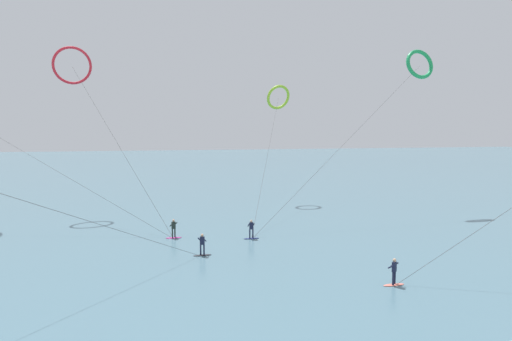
{
  "coord_description": "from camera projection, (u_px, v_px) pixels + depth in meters",
  "views": [
    {
      "loc": [
        -6.63,
        -5.46,
        9.6
      ],
      "look_at": [
        0.0,
        21.54,
        6.98
      ],
      "focal_mm": 29.62,
      "sensor_mm": 36.0,
      "label": 1
    }
  ],
  "objects": [
    {
      "name": "kite_emerald",
      "position": [
        419.0,
        64.0,
        50.04
      ],
      "size": [
        24.61,
        10.08,
        19.32
      ],
      "rotation": [
        0.0,
        0.0,
        0.06
      ],
      "color": "#199351",
      "rests_on": "ground"
    },
    {
      "name": "surfer_charcoal",
      "position": [
        202.0,
        246.0,
        32.24
      ],
      "size": [
        1.4,
        0.7,
        1.7
      ],
      "rotation": [
        0.0,
        0.0,
        5.74
      ],
      "color": "black",
      "rests_on": "ground"
    },
    {
      "name": "kite_lime",
      "position": [
        278.0,
        97.0,
        56.74
      ],
      "size": [
        10.13,
        20.57,
        15.76
      ],
      "rotation": [
        0.0,
        0.0,
        3.36
      ],
      "color": "#8CC62D",
      "rests_on": "ground"
    },
    {
      "name": "sea_water",
      "position": [
        179.0,
        167.0,
        110.76
      ],
      "size": [
        400.0,
        200.0,
        0.08
      ],
      "primitive_type": "cube",
      "color": "slate",
      "rests_on": "ground"
    },
    {
      "name": "kite_crimson",
      "position": [
        72.0,
        66.0,
        48.02
      ],
      "size": [
        12.58,
        16.22,
        19.15
      ],
      "rotation": [
        0.0,
        0.0,
        3.44
      ],
      "color": "red",
      "rests_on": "ground"
    },
    {
      "name": "surfer_magenta",
      "position": [
        174.0,
        230.0,
        37.52
      ],
      "size": [
        1.4,
        0.72,
        1.7
      ],
      "rotation": [
        0.0,
        0.0,
        0.63
      ],
      "color": "#CC288E",
      "rests_on": "ground"
    },
    {
      "name": "surfer_navy",
      "position": [
        251.0,
        231.0,
        37.28
      ],
      "size": [
        1.4,
        0.57,
        1.7
      ],
      "rotation": [
        0.0,
        0.0,
        0.0
      ],
      "color": "navy",
      "rests_on": "ground"
    },
    {
      "name": "surfer_coral",
      "position": [
        394.0,
        274.0,
        26.03
      ],
      "size": [
        1.4,
        0.72,
        1.7
      ],
      "rotation": [
        0.0,
        0.0,
        0.66
      ],
      "color": "#EA7260",
      "rests_on": "ground"
    }
  ]
}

